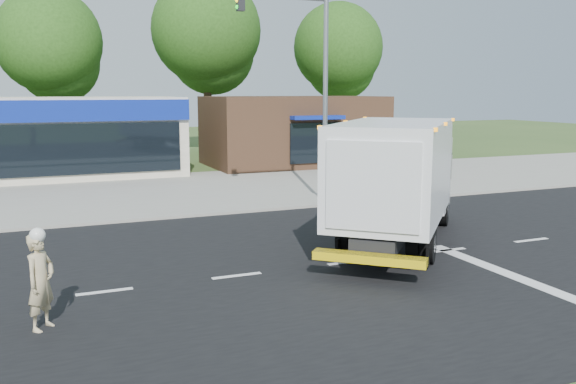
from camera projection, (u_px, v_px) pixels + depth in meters
name	position (u px, v px, depth m)	size (l,w,h in m)	color
ground	(349.00, 263.00, 15.47)	(120.00, 120.00, 0.00)	#385123
road_asphalt	(349.00, 263.00, 15.47)	(60.00, 14.00, 0.02)	black
sidewalk	(246.00, 205.00, 22.93)	(60.00, 2.40, 0.12)	gray
parking_apron	(205.00, 185.00, 28.22)	(60.00, 9.00, 0.02)	gray
lane_markings	(425.00, 270.00, 14.75)	(55.20, 7.00, 0.01)	silver
ems_box_truck	(398.00, 174.00, 16.97)	(7.13, 7.56, 3.53)	black
emergency_worker	(40.00, 280.00, 11.01)	(0.74, 0.78, 1.91)	tan
brown_storefront	(294.00, 131.00, 35.99)	(10.00, 6.70, 4.00)	#382316
traffic_signal_pole	(310.00, 74.00, 22.48)	(3.51, 0.25, 8.00)	gray
background_trees	(133.00, 43.00, 39.58)	(36.77, 7.39, 12.10)	#332114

